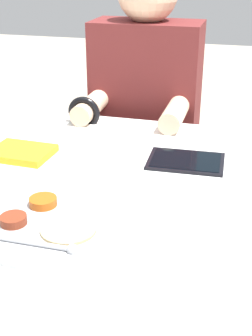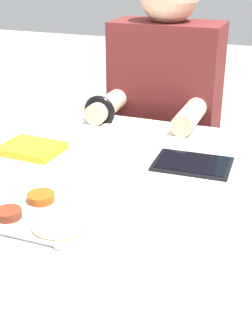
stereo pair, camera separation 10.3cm
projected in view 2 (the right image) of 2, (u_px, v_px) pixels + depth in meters
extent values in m
cube|color=silver|center=(86.00, 300.00, 1.29)|extent=(1.05, 1.07, 0.71)
cylinder|color=#B7BABF|center=(42.00, 221.00, 0.99)|extent=(0.30, 0.30, 0.01)
cylinder|color=#B75114|center=(41.00, 197.00, 1.05)|extent=(0.06, 0.06, 0.02)
cylinder|color=maroon|center=(9.00, 214.00, 0.99)|extent=(0.06, 0.06, 0.02)
cylinder|color=tan|center=(60.00, 226.00, 0.95)|extent=(0.11, 0.11, 0.01)
cylinder|color=#B7BABF|center=(23.00, 238.00, 0.91)|extent=(0.16, 0.01, 0.01)
sphere|color=#B7BABF|center=(59.00, 246.00, 0.89)|extent=(0.02, 0.02, 0.02)
cube|color=silver|center=(32.00, 150.00, 1.34)|extent=(0.17, 0.14, 0.01)
cube|color=gold|center=(32.00, 148.00, 1.33)|extent=(0.17, 0.14, 0.02)
cube|color=black|center=(193.00, 164.00, 1.25)|extent=(0.21, 0.15, 0.01)
cube|color=black|center=(193.00, 162.00, 1.25)|extent=(0.19, 0.14, 0.00)
cube|color=black|center=(160.00, 217.00, 1.95)|extent=(0.35, 0.22, 0.44)
cube|color=maroon|center=(164.00, 100.00, 1.74)|extent=(0.39, 0.20, 0.57)
cylinder|color=beige|center=(107.00, 106.00, 1.62)|extent=(0.07, 0.23, 0.07)
cylinder|color=beige|center=(190.00, 116.00, 1.52)|extent=(0.07, 0.23, 0.07)
torus|color=black|center=(100.00, 112.00, 1.56)|extent=(0.11, 0.02, 0.11)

